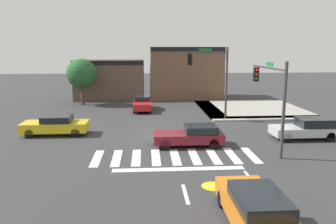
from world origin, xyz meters
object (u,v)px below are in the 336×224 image
at_px(car_maroon, 191,135).
at_px(car_red, 142,103).
at_px(roadside_tree, 82,74).
at_px(traffic_signal_southeast, 270,88).
at_px(car_yellow, 56,125).
at_px(traffic_signal_northeast, 211,71).
at_px(car_silver, 307,128).
at_px(car_orange, 256,209).

bearing_deg(car_maroon, car_red, -75.93).
bearing_deg(roadside_tree, traffic_signal_southeast, -49.69).
height_order(traffic_signal_southeast, car_yellow, traffic_signal_southeast).
distance_m(traffic_signal_northeast, traffic_signal_southeast, 8.62).
height_order(car_yellow, car_maroon, car_yellow).
distance_m(traffic_signal_southeast, car_maroon, 5.65).
bearing_deg(car_silver, traffic_signal_northeast, -50.70).
bearing_deg(car_silver, car_red, -45.75).
relative_size(traffic_signal_southeast, car_orange, 1.20).
distance_m(traffic_signal_northeast, roadside_tree, 15.11).
xyz_separation_m(car_silver, car_red, (-11.28, 11.58, -0.02)).
bearing_deg(traffic_signal_northeast, car_red, -40.25).
height_order(car_maroon, car_red, car_red).
xyz_separation_m(traffic_signal_northeast, car_silver, (5.42, -6.62, -3.50)).
height_order(car_orange, car_red, car_orange).
distance_m(car_silver, car_maroon, 8.18).
relative_size(traffic_signal_northeast, roadside_tree, 1.24).
distance_m(car_silver, roadside_tree, 23.58).
height_order(car_red, roadside_tree, roadside_tree).
height_order(car_yellow, car_orange, car_orange).
relative_size(traffic_signal_northeast, car_orange, 1.31).
height_order(traffic_signal_northeast, car_silver, traffic_signal_northeast).
height_order(car_silver, car_maroon, car_silver).
distance_m(traffic_signal_northeast, car_yellow, 13.20).
xyz_separation_m(traffic_signal_southeast, car_silver, (3.39, 1.75, -3.02)).
distance_m(car_yellow, car_orange, 16.87).
height_order(car_orange, roadside_tree, roadside_tree).
distance_m(traffic_signal_southeast, roadside_tree, 22.27).
relative_size(traffic_signal_northeast, car_red, 1.35).
bearing_deg(car_red, traffic_signal_northeast, 49.75).
height_order(traffic_signal_southeast, car_red, traffic_signal_southeast).
distance_m(traffic_signal_northeast, car_red, 8.45).
relative_size(car_maroon, car_orange, 0.92).
xyz_separation_m(car_yellow, roadside_tree, (-0.42, 12.96, 2.67)).
xyz_separation_m(traffic_signal_northeast, car_maroon, (-2.68, -7.74, -3.54)).
height_order(car_yellow, car_red, car_yellow).
bearing_deg(car_red, car_yellow, -33.22).
distance_m(traffic_signal_southeast, car_silver, 4.87).
bearing_deg(car_red, car_orange, 10.06).
distance_m(car_orange, car_red, 23.15).
bearing_deg(car_maroon, car_silver, -172.09).
bearing_deg(traffic_signal_southeast, car_orange, 157.89).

